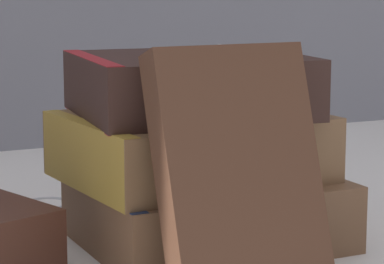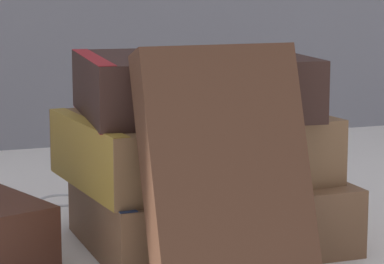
{
  "view_description": "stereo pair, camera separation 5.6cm",
  "coord_description": "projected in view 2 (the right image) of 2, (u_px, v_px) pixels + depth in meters",
  "views": [
    {
      "loc": [
        -0.25,
        -0.56,
        0.2
      ],
      "look_at": [
        0.03,
        0.03,
        0.09
      ],
      "focal_mm": 85.0,
      "sensor_mm": 36.0,
      "label": 1
    },
    {
      "loc": [
        -0.19,
        -0.58,
        0.2
      ],
      "look_at": [
        0.03,
        0.03,
        0.09
      ],
      "focal_mm": 85.0,
      "sensor_mm": 36.0,
      "label": 2
    }
  ],
  "objects": [
    {
      "name": "book_flat_top",
      "position": [
        185.0,
        85.0,
        0.67
      ],
      "size": [
        0.17,
        0.16,
        0.05
      ],
      "rotation": [
        0.0,
        0.0,
        -0.1
      ],
      "color": "#331E19",
      "rests_on": "book_flat_middle"
    },
    {
      "name": "book_flat_bottom",
      "position": [
        203.0,
        212.0,
        0.68
      ],
      "size": [
        0.18,
        0.15,
        0.05
      ],
      "rotation": [
        0.0,
        0.0,
        0.01
      ],
      "color": "brown",
      "rests_on": "ground_plane"
    },
    {
      "name": "book_flat_middle",
      "position": [
        187.0,
        147.0,
        0.68
      ],
      "size": [
        0.19,
        0.16,
        0.05
      ],
      "rotation": [
        0.0,
        0.0,
        0.09
      ],
      "color": "brown",
      "rests_on": "book_flat_bottom"
    },
    {
      "name": "reading_glasses",
      "position": [
        89.0,
        195.0,
        0.83
      ],
      "size": [
        0.11,
        0.07,
        0.0
      ],
      "rotation": [
        0.0,
        0.0,
        0.24
      ],
      "color": "#ADADB2",
      "rests_on": "ground_plane"
    },
    {
      "name": "pocket_watch",
      "position": [
        237.0,
        51.0,
        0.66
      ],
      "size": [
        0.05,
        0.05,
        0.01
      ],
      "color": "silver",
      "rests_on": "book_flat_top"
    },
    {
      "name": "book_leaning_front",
      "position": [
        227.0,
        180.0,
        0.57
      ],
      "size": [
        0.1,
        0.07,
        0.16
      ],
      "rotation": [
        -0.32,
        0.0,
        0.0
      ],
      "color": "#4C2D1E",
      "rests_on": "ground_plane"
    }
  ]
}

